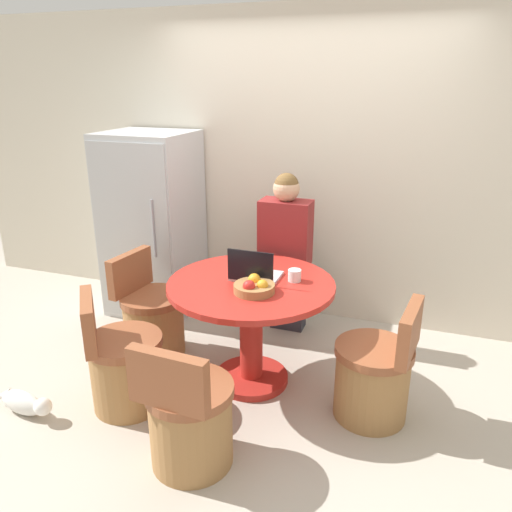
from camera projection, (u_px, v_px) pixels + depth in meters
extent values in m
plane|color=#B2A899|center=(253.00, 392.00, 3.44)|extent=(12.00, 12.00, 0.00)
cube|color=beige|center=(307.00, 171.00, 4.22)|extent=(7.00, 0.06, 2.60)
cube|color=silver|center=(153.00, 224.00, 4.45)|extent=(0.74, 0.67, 1.61)
cube|color=#AFB2B5|center=(131.00, 235.00, 4.15)|extent=(0.71, 0.01, 1.52)
cylinder|color=gray|center=(154.00, 229.00, 4.04)|extent=(0.02, 0.02, 0.48)
cylinder|color=#B2261E|center=(251.00, 377.00, 3.56)|extent=(0.52, 0.52, 0.05)
cylinder|color=#B2261E|center=(251.00, 332.00, 3.44)|extent=(0.16, 0.16, 0.67)
cylinder|color=#B2261E|center=(251.00, 285.00, 3.32)|extent=(1.12, 1.12, 0.04)
cylinder|color=#9E7042|center=(371.00, 385.00, 3.14)|extent=(0.46, 0.46, 0.44)
cylinder|color=brown|center=(374.00, 351.00, 3.06)|extent=(0.49, 0.49, 0.06)
cube|color=brown|center=(410.00, 332.00, 2.92)|extent=(0.12, 0.44, 0.30)
cylinder|color=#9E7042|center=(191.00, 428.00, 2.76)|extent=(0.46, 0.46, 0.44)
cylinder|color=brown|center=(189.00, 390.00, 2.68)|extent=(0.49, 0.49, 0.06)
cube|color=brown|center=(168.00, 381.00, 2.45)|extent=(0.44, 0.09, 0.30)
cylinder|color=#9E7042|center=(127.00, 375.00, 3.25)|extent=(0.46, 0.46, 0.44)
cylinder|color=brown|center=(124.00, 342.00, 3.16)|extent=(0.49, 0.49, 0.06)
cube|color=brown|center=(89.00, 321.00, 3.04)|extent=(0.32, 0.39, 0.30)
cylinder|color=#9E7042|center=(154.00, 327.00, 3.86)|extent=(0.46, 0.46, 0.44)
cylinder|color=brown|center=(152.00, 298.00, 3.78)|extent=(0.49, 0.49, 0.06)
cube|color=brown|center=(130.00, 272.00, 3.80)|extent=(0.13, 0.44, 0.30)
cube|color=#2D2D38|center=(288.00, 300.00, 4.26)|extent=(0.28, 0.16, 0.49)
cube|color=#2D2D38|center=(287.00, 268.00, 4.10)|extent=(0.32, 0.36, 0.14)
cube|color=maroon|center=(285.00, 233.00, 3.92)|extent=(0.40, 0.22, 0.52)
sphere|color=tan|center=(286.00, 189.00, 3.80)|extent=(0.21, 0.21, 0.21)
sphere|color=brown|center=(286.00, 185.00, 3.79)|extent=(0.19, 0.19, 0.19)
cube|color=#B7B7BC|center=(257.00, 276.00, 3.39)|extent=(0.31, 0.25, 0.02)
cube|color=black|center=(250.00, 266.00, 3.24)|extent=(0.31, 0.01, 0.21)
cylinder|color=olive|center=(254.00, 288.00, 3.15)|extent=(0.26, 0.26, 0.05)
sphere|color=orange|center=(262.00, 285.00, 3.11)|extent=(0.07, 0.07, 0.07)
sphere|color=orange|center=(254.00, 280.00, 3.19)|extent=(0.08, 0.08, 0.08)
sphere|color=red|center=(249.00, 286.00, 3.09)|extent=(0.08, 0.08, 0.08)
cylinder|color=white|center=(295.00, 275.00, 3.32)|extent=(0.09, 0.09, 0.08)
ellipsoid|color=white|center=(22.00, 402.00, 3.21)|extent=(0.35, 0.16, 0.15)
sphere|color=white|center=(43.00, 407.00, 3.12)|extent=(0.11, 0.11, 0.11)
cylinder|color=white|center=(5.00, 394.00, 3.26)|extent=(0.14, 0.05, 0.11)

